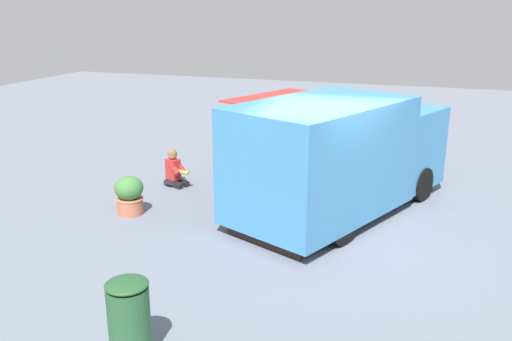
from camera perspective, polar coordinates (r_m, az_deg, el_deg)
name	(u,v)px	position (r m, az deg, el deg)	size (l,w,h in m)	color
ground_plane	(328,232)	(10.17, 7.57, -6.42)	(40.00, 40.00, 0.00)	slate
food_truck	(340,158)	(10.84, 8.88, 1.31)	(5.57, 4.22, 2.33)	#408CC4
person_customer	(174,171)	(12.66, -8.64, -0.10)	(0.61, 0.80, 0.86)	black
planter_flowering_near	(129,195)	(11.07, -13.22, -2.50)	(0.57, 0.57, 0.78)	#C36A4C
trash_bin	(129,318)	(6.72, -13.24, -14.96)	(0.51, 0.51, 1.01)	#295B34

